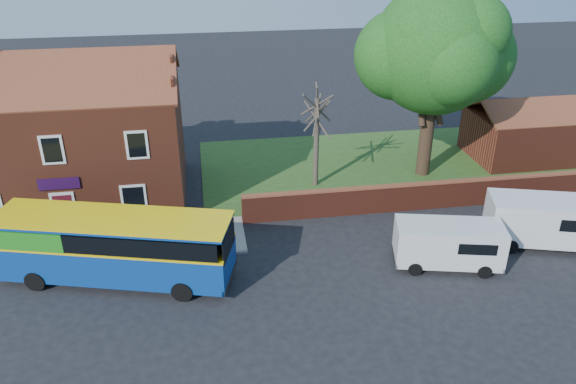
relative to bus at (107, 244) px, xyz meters
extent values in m
plane|color=black|center=(4.26, -2.90, -1.79)|extent=(120.00, 120.00, 0.00)
cube|color=gray|center=(-2.74, 2.85, -1.73)|extent=(18.00, 3.50, 0.12)
cube|color=slate|center=(-2.74, 1.10, -1.72)|extent=(18.00, 0.15, 0.14)
cube|color=#426B28|center=(17.26, 10.10, -1.77)|extent=(26.00, 12.00, 0.04)
cube|color=brown|center=(-2.74, 8.60, 1.46)|extent=(12.00, 8.00, 6.50)
cube|color=brown|center=(-2.74, 6.60, 5.71)|extent=(12.30, 4.08, 2.16)
cube|color=brown|center=(-2.74, 10.60, 5.71)|extent=(12.30, 4.08, 2.16)
cube|color=black|center=(-2.74, 4.57, 2.81)|extent=(1.10, 0.06, 1.50)
cube|color=#4C0F19|center=(-2.74, 4.55, -0.69)|extent=(0.95, 0.04, 2.10)
cube|color=silver|center=(-2.74, 4.57, -0.64)|extent=(1.20, 0.06, 2.30)
cube|color=#290C35|center=(-2.74, 4.54, 1.01)|extent=(2.00, 0.06, 0.60)
cube|color=maroon|center=(17.26, 4.10, -1.04)|extent=(22.00, 0.30, 1.50)
cube|color=brown|center=(17.26, 4.10, -0.24)|extent=(22.00, 0.38, 0.10)
cube|color=maroon|center=(26.26, 10.10, -0.29)|extent=(8.00, 5.00, 3.00)
cube|color=brown|center=(26.26, 8.85, 1.76)|extent=(8.20, 2.56, 1.24)
cube|color=brown|center=(26.26, 11.35, 1.76)|extent=(8.20, 2.56, 1.24)
cube|color=#0D3D94|center=(0.32, -0.09, -0.61)|extent=(10.62, 5.28, 1.64)
cube|color=yellow|center=(0.32, -0.09, 0.21)|extent=(10.64, 5.31, 0.10)
cube|color=black|center=(0.32, -0.09, 0.70)|extent=(10.23, 5.19, 0.82)
cube|color=#24911F|center=(-2.95, 0.83, 0.70)|extent=(4.08, 3.47, 0.87)
cube|color=#0D3D94|center=(0.32, -0.09, 1.25)|extent=(10.62, 5.28, 0.14)
cube|color=yellow|center=(0.32, -0.09, 1.33)|extent=(10.67, 5.33, 0.06)
cylinder|color=black|center=(-3.18, -0.36, -1.33)|extent=(0.97, 0.52, 0.93)
cylinder|color=black|center=(-2.52, 1.97, -1.33)|extent=(0.97, 0.52, 0.93)
cylinder|color=black|center=(3.17, -2.15, -1.33)|extent=(0.97, 0.52, 0.93)
cylinder|color=black|center=(3.82, 0.17, -1.33)|extent=(0.97, 0.52, 0.93)
cube|color=white|center=(15.36, -1.41, -0.57)|extent=(5.18, 3.01, 1.85)
cube|color=black|center=(17.49, -1.91, -0.28)|extent=(0.46, 1.63, 0.73)
cube|color=black|center=(17.69, -1.96, -1.40)|extent=(0.54, 1.92, 0.23)
cylinder|color=black|center=(13.63, -1.94, -1.47)|extent=(0.68, 0.36, 0.64)
cylinder|color=black|center=(14.05, -0.17, -1.47)|extent=(0.68, 0.36, 0.64)
cylinder|color=black|center=(16.66, -2.66, -1.47)|extent=(0.68, 0.36, 0.64)
cylinder|color=black|center=(17.08, -0.88, -1.47)|extent=(0.68, 0.36, 0.64)
cube|color=white|center=(20.86, -0.42, -0.40)|extent=(5.95, 3.70, 2.11)
cylinder|color=black|center=(18.86, -0.92, -1.42)|extent=(0.76, 0.42, 0.73)
cylinder|color=black|center=(19.45, 1.09, -1.42)|extent=(0.76, 0.42, 0.73)
cylinder|color=black|center=(22.86, 0.08, -1.42)|extent=(0.76, 0.42, 0.73)
cylinder|color=black|center=(18.08, 8.55, 0.62)|extent=(0.84, 0.84, 4.82)
sphere|color=#337825|center=(18.08, 8.55, 6.07)|extent=(7.54, 7.54, 7.54)
sphere|color=#337825|center=(20.28, 8.97, 5.44)|extent=(5.45, 5.45, 5.45)
sphere|color=#337825|center=(16.09, 9.17, 5.65)|extent=(5.24, 5.24, 5.24)
cylinder|color=#4C4238|center=(11.06, 8.03, 0.93)|extent=(0.31, 0.31, 5.44)
cylinder|color=#4C4238|center=(11.06, 8.03, 2.87)|extent=(0.32, 2.65, 2.14)
cylinder|color=#4C4238|center=(11.06, 8.03, 2.68)|extent=(1.39, 1.96, 1.96)
cylinder|color=#4C4238|center=(11.06, 8.03, 3.07)|extent=(2.23, 1.02, 2.17)
camera|label=1|loc=(4.51, -22.03, 13.16)|focal=35.00mm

